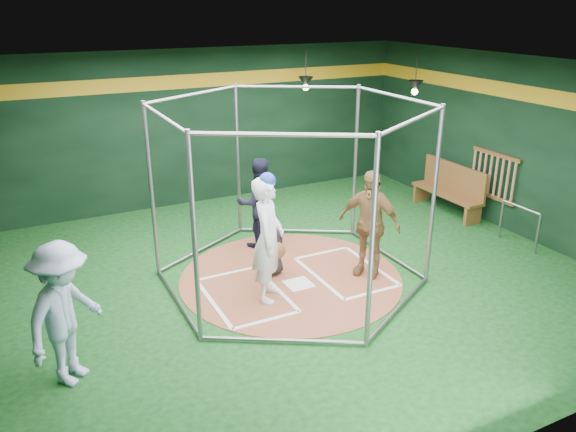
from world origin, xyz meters
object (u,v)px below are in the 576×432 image
umpire (258,203)px  dugout_bench (450,188)px  batter_figure (268,238)px  visitor_leopard (369,223)px

umpire → dugout_bench: size_ratio=0.92×
umpire → dugout_bench: 4.58m
batter_figure → visitor_leopard: (1.88, -0.00, -0.09)m
umpire → dugout_bench: umpire is taller
batter_figure → visitor_leopard: batter_figure is taller
visitor_leopard → dugout_bench: 3.83m
umpire → dugout_bench: bearing=-174.2°
umpire → batter_figure: bearing=78.4°
visitor_leopard → umpire: bearing=178.7°
dugout_bench → batter_figure: bearing=-161.5°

